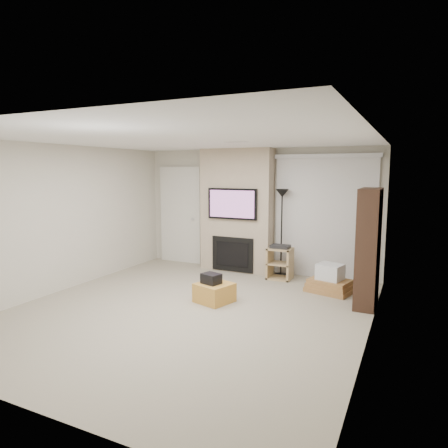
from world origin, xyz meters
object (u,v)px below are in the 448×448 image
at_px(floor_lamp, 282,208).
at_px(av_stand, 280,261).
at_px(box_stack, 330,281).
at_px(ottoman, 214,293).
at_px(bookshelf, 368,248).

distance_m(floor_lamp, av_stand, 1.03).
height_order(av_stand, box_stack, av_stand).
bearing_deg(av_stand, ottoman, -106.59).
xyz_separation_m(ottoman, floor_lamp, (0.46, 1.99, 1.19)).
bearing_deg(bookshelf, av_stand, 152.47).
bearing_deg(av_stand, floor_lamp, 103.03).
xyz_separation_m(floor_lamp, bookshelf, (1.72, -1.11, -0.44)).
xyz_separation_m(box_stack, bookshelf, (0.63, -0.43, 0.72)).
distance_m(floor_lamp, box_stack, 1.73).
height_order(floor_lamp, box_stack, floor_lamp).
bearing_deg(box_stack, av_stand, 157.14).
height_order(ottoman, floor_lamp, floor_lamp).
bearing_deg(box_stack, bookshelf, -34.31).
height_order(ottoman, bookshelf, bookshelf).
relative_size(box_stack, bookshelf, 0.46).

